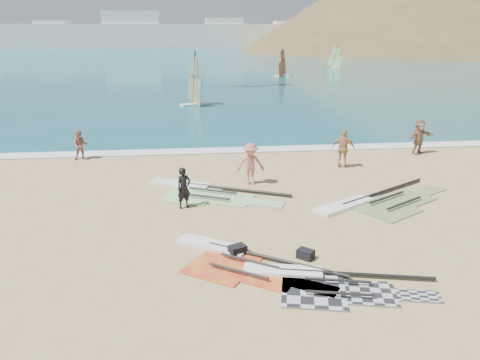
{
  "coord_description": "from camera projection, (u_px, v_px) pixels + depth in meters",
  "views": [
    {
      "loc": [
        -2.54,
        -12.28,
        6.28
      ],
      "look_at": [
        -0.75,
        4.0,
        1.0
      ],
      "focal_mm": 35.0,
      "sensor_mm": 36.0,
      "label": 1
    }
  ],
  "objects": [
    {
      "name": "ground",
      "position": [
        280.0,
        253.0,
        13.81
      ],
      "size": [
        300.0,
        300.0,
        0.0
      ],
      "primitive_type": "plane",
      "color": "tan",
      "rests_on": "ground"
    },
    {
      "name": "sea",
      "position": [
        195.0,
        52.0,
        138.7
      ],
      "size": [
        300.0,
        240.0,
        0.06
      ],
      "primitive_type": "cube",
      "color": "navy",
      "rests_on": "ground"
    },
    {
      "name": "windsurfer_centre",
      "position": [
        282.0,
        68.0,
        64.89
      ],
      "size": [
        2.22,
        2.31,
        4.07
      ],
      "rotation": [
        0.0,
        0.0,
        -0.58
      ],
      "color": "white",
      "rests_on": "ground"
    },
    {
      "name": "windsurfer_right",
      "position": [
        335.0,
        61.0,
        79.74
      ],
      "size": [
        2.33,
        2.17,
        3.88
      ],
      "rotation": [
        0.0,
        0.0,
        1.09
      ],
      "color": "white",
      "rests_on": "ground"
    },
    {
      "name": "rig_green",
      "position": [
        202.0,
        191.0,
        18.93
      ],
      "size": [
        5.71,
        4.05,
        0.2
      ],
      "rotation": [
        0.0,
        0.0,
        -0.44
      ],
      "color": "#55CE2F",
      "rests_on": "ground"
    },
    {
      "name": "gear_bag_near",
      "position": [
        238.0,
        251.0,
        13.59
      ],
      "size": [
        0.59,
        0.52,
        0.31
      ],
      "primitive_type": "cube",
      "rotation": [
        0.0,
        0.0,
        0.44
      ],
      "color": "black",
      "rests_on": "ground"
    },
    {
      "name": "beachgoer_right",
      "position": [
        419.0,
        137.0,
        24.55
      ],
      "size": [
        1.78,
        1.11,
        1.83
      ],
      "primitive_type": "imported",
      "rotation": [
        0.0,
        0.0,
        0.37
      ],
      "color": "#956951",
      "rests_on": "ground"
    },
    {
      "name": "beachgoer_left",
      "position": [
        80.0,
        145.0,
        23.42
      ],
      "size": [
        0.8,
        0.67,
        1.51
      ],
      "primitive_type": "imported",
      "rotation": [
        0.0,
        0.0,
        0.14
      ],
      "color": "#955C51",
      "rests_on": "ground"
    },
    {
      "name": "beachgoer_back",
      "position": [
        343.0,
        148.0,
        22.08
      ],
      "size": [
        1.18,
        0.88,
        1.86
      ],
      "primitive_type": "imported",
      "rotation": [
        0.0,
        0.0,
        2.69
      ],
      "color": "tan",
      "rests_on": "ground"
    },
    {
      "name": "windsurfer_left",
      "position": [
        194.0,
        90.0,
        40.17
      ],
      "size": [
        2.63,
        2.91,
        4.65
      ],
      "rotation": [
        0.0,
        0.0,
        0.39
      ],
      "color": "white",
      "rests_on": "ground"
    },
    {
      "name": "far_town",
      "position": [
        146.0,
        35.0,
        152.71
      ],
      "size": [
        160.0,
        8.0,
        12.0
      ],
      "color": "white",
      "rests_on": "ground"
    },
    {
      "name": "gear_bag_far",
      "position": [
        306.0,
        254.0,
        13.41
      ],
      "size": [
        0.56,
        0.54,
        0.27
      ],
      "primitive_type": "cube",
      "rotation": [
        0.0,
        0.0,
        -0.73
      ],
      "color": "black",
      "rests_on": "ground"
    },
    {
      "name": "rig_orange",
      "position": [
        377.0,
        202.0,
        17.7
      ],
      "size": [
        6.07,
        4.37,
        0.2
      ],
      "rotation": [
        0.0,
        0.0,
        0.55
      ],
      "color": "orange",
      "rests_on": "ground"
    },
    {
      "name": "person_wetsuit",
      "position": [
        184.0,
        188.0,
        17.05
      ],
      "size": [
        0.67,
        0.6,
        1.54
      ],
      "primitive_type": "imported",
      "rotation": [
        0.0,
        0.0,
        0.54
      ],
      "color": "black",
      "rests_on": "ground"
    },
    {
      "name": "headland_main",
      "position": [
        469.0,
        51.0,
        145.66
      ],
      "size": [
        143.0,
        143.0,
        45.0
      ],
      "primitive_type": "cone",
      "color": "brown",
      "rests_on": "ground"
    },
    {
      "name": "rig_red",
      "position": [
        236.0,
        260.0,
        13.28
      ],
      "size": [
        4.63,
        4.09,
        0.2
      ],
      "rotation": [
        0.0,
        0.0,
        -0.59
      ],
      "color": "red",
      "rests_on": "ground"
    },
    {
      "name": "rig_grey",
      "position": [
        321.0,
        282.0,
        12.11
      ],
      "size": [
        4.98,
        2.51,
        0.2
      ],
      "rotation": [
        0.0,
        0.0,
        -0.22
      ],
      "color": "black",
      "rests_on": "ground"
    },
    {
      "name": "surf_line",
      "position": [
        237.0,
        151.0,
        25.45
      ],
      "size": [
        300.0,
        1.2,
        0.04
      ],
      "primitive_type": "cube",
      "color": "white",
      "rests_on": "ground"
    },
    {
      "name": "beachgoer_mid",
      "position": [
        251.0,
        164.0,
        19.59
      ],
      "size": [
        1.21,
        0.76,
        1.81
      ],
      "primitive_type": "imported",
      "rotation": [
        0.0,
        0.0,
        -0.08
      ],
      "color": "#B86F64",
      "rests_on": "ground"
    }
  ]
}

